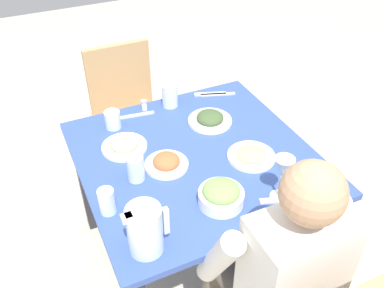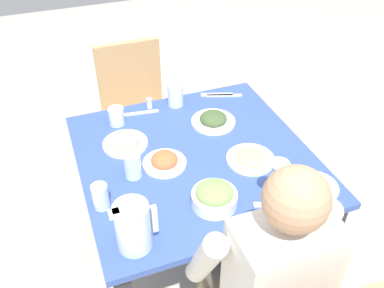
# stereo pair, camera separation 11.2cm
# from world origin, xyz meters

# --- Properties ---
(ground_plane) EXTENTS (8.00, 8.00, 0.00)m
(ground_plane) POSITION_xyz_m (0.00, 0.00, 0.00)
(ground_plane) COLOR #B7AD99
(dining_table) EXTENTS (0.99, 0.99, 0.70)m
(dining_table) POSITION_xyz_m (0.00, 0.00, 0.60)
(dining_table) COLOR #334C99
(dining_table) RESTS_ON ground_plane
(chair_far) EXTENTS (0.40, 0.40, 0.87)m
(chair_far) POSITION_xyz_m (-0.08, 0.79, 0.49)
(chair_far) COLOR tan
(chair_far) RESTS_ON ground_plane
(diner_near) EXTENTS (0.48, 0.53, 1.16)m
(diner_near) POSITION_xyz_m (0.03, -0.59, 0.63)
(diner_near) COLOR silver
(diner_near) RESTS_ON ground_plane
(water_pitcher) EXTENTS (0.16, 0.12, 0.19)m
(water_pitcher) POSITION_xyz_m (-0.37, -0.38, 0.80)
(water_pitcher) COLOR silver
(water_pitcher) RESTS_ON dining_table
(salad_bowl) EXTENTS (0.18, 0.18, 0.09)m
(salad_bowl) POSITION_xyz_m (-0.04, -0.30, 0.74)
(salad_bowl) COLOR white
(salad_bowl) RESTS_ON dining_table
(plate_dolmas) EXTENTS (0.21, 0.21, 0.05)m
(plate_dolmas) POSITION_xyz_m (0.17, 0.20, 0.72)
(plate_dolmas) COLOR white
(plate_dolmas) RESTS_ON dining_table
(plate_fries) EXTENTS (0.21, 0.21, 0.04)m
(plate_fries) POSITION_xyz_m (0.21, -0.12, 0.71)
(plate_fries) COLOR white
(plate_fries) RESTS_ON dining_table
(plate_beans) EXTENTS (0.20, 0.20, 0.06)m
(plate_beans) POSITION_xyz_m (-0.27, 0.18, 0.72)
(plate_beans) COLOR white
(plate_beans) RESTS_ON dining_table
(plate_rice_curry) EXTENTS (0.19, 0.19, 0.06)m
(plate_rice_curry) POSITION_xyz_m (-0.14, -0.01, 0.72)
(plate_rice_curry) COLOR white
(plate_rice_curry) RESTS_ON dining_table
(plate_yoghurt) EXTENTS (0.19, 0.19, 0.04)m
(plate_yoghurt) POSITION_xyz_m (0.37, -0.36, 0.72)
(plate_yoghurt) COLOR white
(plate_yoghurt) RESTS_ON dining_table
(water_glass_near_right) EXTENTS (0.07, 0.07, 0.09)m
(water_glass_near_right) POSITION_xyz_m (-0.27, 0.36, 0.74)
(water_glass_near_right) COLOR silver
(water_glass_near_right) RESTS_ON dining_table
(water_glass_center) EXTENTS (0.06, 0.06, 0.11)m
(water_glass_center) POSITION_xyz_m (-0.44, -0.16, 0.75)
(water_glass_center) COLOR silver
(water_glass_center) RESTS_ON dining_table
(water_glass_by_pitcher) EXTENTS (0.07, 0.07, 0.11)m
(water_glass_by_pitcher) POSITION_xyz_m (-0.28, -0.03, 0.76)
(water_glass_by_pitcher) COLOR silver
(water_glass_by_pitcher) RESTS_ON dining_table
(wine_glass) EXTENTS (0.08, 0.08, 0.20)m
(wine_glass) POSITION_xyz_m (0.18, -0.37, 0.84)
(wine_glass) COLOR silver
(wine_glass) RESTS_ON dining_table
(oil_carafe) EXTENTS (0.08, 0.08, 0.16)m
(oil_carafe) POSITION_xyz_m (0.05, 0.42, 0.76)
(oil_carafe) COLOR silver
(oil_carafe) RESTS_ON dining_table
(salt_shaker) EXTENTS (0.03, 0.03, 0.05)m
(salt_shaker) POSITION_xyz_m (-0.08, 0.44, 0.73)
(salt_shaker) COLOR white
(salt_shaker) RESTS_ON dining_table
(fork_near) EXTENTS (0.17, 0.08, 0.01)m
(fork_near) POSITION_xyz_m (0.29, 0.43, 0.71)
(fork_near) COLOR silver
(fork_near) RESTS_ON dining_table
(knife_near) EXTENTS (0.18, 0.08, 0.01)m
(knife_near) POSITION_xyz_m (0.32, 0.41, 0.71)
(knife_near) COLOR silver
(knife_near) RESTS_ON dining_table
(fork_far) EXTENTS (0.17, 0.08, 0.01)m
(fork_far) POSITION_xyz_m (0.18, -0.39, 0.71)
(fork_far) COLOR silver
(fork_far) RESTS_ON dining_table
(knife_far) EXTENTS (0.19, 0.04, 0.01)m
(knife_far) POSITION_xyz_m (-0.14, 0.40, 0.71)
(knife_far) COLOR silver
(knife_far) RESTS_ON dining_table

